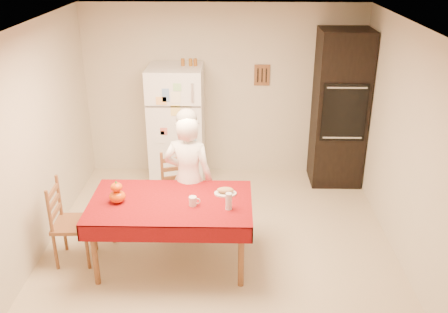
{
  "coord_description": "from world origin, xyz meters",
  "views": [
    {
      "loc": [
        0.16,
        -4.74,
        3.29
      ],
      "look_at": [
        0.05,
        0.2,
        1.12
      ],
      "focal_mm": 40.0,
      "sensor_mm": 36.0,
      "label": 1
    }
  ],
  "objects_px": {
    "coffee_mug": "(193,201)",
    "pumpkin_lower": "(117,197)",
    "bread_plate": "(225,193)",
    "chair_far": "(179,188)",
    "chair_left": "(67,219)",
    "seated_woman": "(188,179)",
    "wine_glass": "(229,201)",
    "oven_cabinet": "(340,109)",
    "refrigerator": "(177,126)",
    "dining_table": "(171,207)"
  },
  "relations": [
    {
      "from": "refrigerator",
      "to": "bread_plate",
      "type": "relative_size",
      "value": 7.08
    },
    {
      "from": "pumpkin_lower",
      "to": "coffee_mug",
      "type": "bearing_deg",
      "value": -4.13
    },
    {
      "from": "oven_cabinet",
      "to": "seated_woman",
      "type": "distance_m",
      "value": 2.56
    },
    {
      "from": "seated_woman",
      "to": "pumpkin_lower",
      "type": "height_order",
      "value": "seated_woman"
    },
    {
      "from": "pumpkin_lower",
      "to": "dining_table",
      "type": "bearing_deg",
      "value": 2.8
    },
    {
      "from": "chair_left",
      "to": "seated_woman",
      "type": "distance_m",
      "value": 1.4
    },
    {
      "from": "refrigerator",
      "to": "oven_cabinet",
      "type": "bearing_deg",
      "value": 1.18
    },
    {
      "from": "seated_woman",
      "to": "refrigerator",
      "type": "bearing_deg",
      "value": -69.9
    },
    {
      "from": "seated_woman",
      "to": "pumpkin_lower",
      "type": "xyz_separation_m",
      "value": [
        -0.69,
        -0.54,
        0.05
      ]
    },
    {
      "from": "pumpkin_lower",
      "to": "seated_woman",
      "type": "bearing_deg",
      "value": 37.74
    },
    {
      "from": "coffee_mug",
      "to": "bread_plate",
      "type": "relative_size",
      "value": 0.42
    },
    {
      "from": "dining_table",
      "to": "coffee_mug",
      "type": "bearing_deg",
      "value": -19.19
    },
    {
      "from": "refrigerator",
      "to": "bread_plate",
      "type": "height_order",
      "value": "refrigerator"
    },
    {
      "from": "wine_glass",
      "to": "oven_cabinet",
      "type": "bearing_deg",
      "value": 55.8
    },
    {
      "from": "coffee_mug",
      "to": "dining_table",
      "type": "bearing_deg",
      "value": 160.81
    },
    {
      "from": "bread_plate",
      "to": "coffee_mug",
      "type": "bearing_deg",
      "value": -142.59
    },
    {
      "from": "oven_cabinet",
      "to": "coffee_mug",
      "type": "xyz_separation_m",
      "value": [
        -1.89,
        -2.17,
        -0.29
      ]
    },
    {
      "from": "dining_table",
      "to": "chair_left",
      "type": "xyz_separation_m",
      "value": [
        -1.14,
        0.03,
        -0.18
      ]
    },
    {
      "from": "chair_far",
      "to": "wine_glass",
      "type": "relative_size",
      "value": 5.4
    },
    {
      "from": "dining_table",
      "to": "chair_left",
      "type": "distance_m",
      "value": 1.16
    },
    {
      "from": "oven_cabinet",
      "to": "bread_plate",
      "type": "relative_size",
      "value": 9.17
    },
    {
      "from": "refrigerator",
      "to": "oven_cabinet",
      "type": "distance_m",
      "value": 2.29
    },
    {
      "from": "pumpkin_lower",
      "to": "wine_glass",
      "type": "distance_m",
      "value": 1.17
    },
    {
      "from": "chair_left",
      "to": "coffee_mug",
      "type": "bearing_deg",
      "value": -97.36
    },
    {
      "from": "wine_glass",
      "to": "bread_plate",
      "type": "height_order",
      "value": "wine_glass"
    },
    {
      "from": "seated_woman",
      "to": "bread_plate",
      "type": "height_order",
      "value": "seated_woman"
    },
    {
      "from": "seated_woman",
      "to": "bread_plate",
      "type": "xyz_separation_m",
      "value": [
        0.43,
        -0.34,
        -0.0
      ]
    },
    {
      "from": "refrigerator",
      "to": "seated_woman",
      "type": "relative_size",
      "value": 1.1
    },
    {
      "from": "chair_left",
      "to": "bread_plate",
      "type": "distance_m",
      "value": 1.74
    },
    {
      "from": "pumpkin_lower",
      "to": "bread_plate",
      "type": "xyz_separation_m",
      "value": [
        1.12,
        0.2,
        -0.06
      ]
    },
    {
      "from": "oven_cabinet",
      "to": "coffee_mug",
      "type": "height_order",
      "value": "oven_cabinet"
    },
    {
      "from": "chair_left",
      "to": "seated_woman",
      "type": "relative_size",
      "value": 0.61
    },
    {
      "from": "oven_cabinet",
      "to": "pumpkin_lower",
      "type": "xyz_separation_m",
      "value": [
        -2.68,
        -2.12,
        -0.27
      ]
    },
    {
      "from": "seated_woman",
      "to": "coffee_mug",
      "type": "height_order",
      "value": "seated_woman"
    },
    {
      "from": "coffee_mug",
      "to": "wine_glass",
      "type": "distance_m",
      "value": 0.38
    },
    {
      "from": "refrigerator",
      "to": "bread_plate",
      "type": "bearing_deg",
      "value": -68.97
    },
    {
      "from": "coffee_mug",
      "to": "oven_cabinet",
      "type": "bearing_deg",
      "value": 49.02
    },
    {
      "from": "chair_left",
      "to": "seated_woman",
      "type": "xyz_separation_m",
      "value": [
        1.28,
        0.48,
        0.27
      ]
    },
    {
      "from": "refrigerator",
      "to": "bread_plate",
      "type": "distance_m",
      "value": 2.01
    },
    {
      "from": "wine_glass",
      "to": "bread_plate",
      "type": "bearing_deg",
      "value": 97.34
    },
    {
      "from": "refrigerator",
      "to": "pumpkin_lower",
      "type": "relative_size",
      "value": 9.88
    },
    {
      "from": "seated_woman",
      "to": "bread_plate",
      "type": "relative_size",
      "value": 6.45
    },
    {
      "from": "refrigerator",
      "to": "chair_far",
      "type": "height_order",
      "value": "refrigerator"
    },
    {
      "from": "chair_far",
      "to": "wine_glass",
      "type": "bearing_deg",
      "value": -75.76
    },
    {
      "from": "chair_far",
      "to": "coffee_mug",
      "type": "relative_size",
      "value": 9.5
    },
    {
      "from": "chair_left",
      "to": "seated_woman",
      "type": "bearing_deg",
      "value": -72.16
    },
    {
      "from": "oven_cabinet",
      "to": "chair_far",
      "type": "xyz_separation_m",
      "value": [
        -2.13,
        -1.29,
        -0.59
      ]
    },
    {
      "from": "coffee_mug",
      "to": "pumpkin_lower",
      "type": "bearing_deg",
      "value": 175.87
    },
    {
      "from": "seated_woman",
      "to": "coffee_mug",
      "type": "distance_m",
      "value": 0.6
    },
    {
      "from": "chair_far",
      "to": "seated_woman",
      "type": "height_order",
      "value": "seated_woman"
    }
  ]
}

